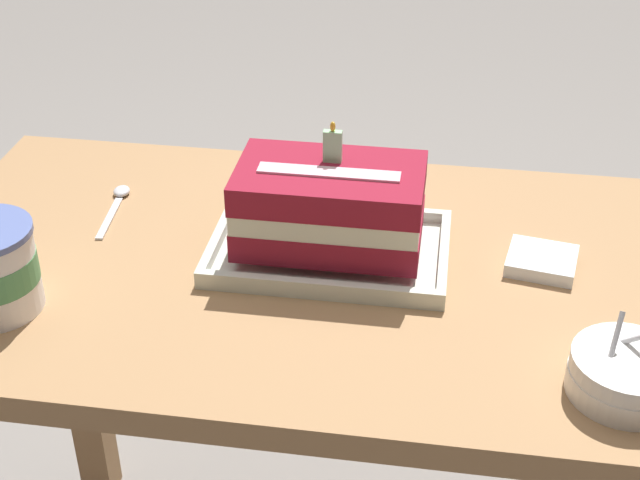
{
  "coord_description": "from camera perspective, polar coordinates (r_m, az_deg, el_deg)",
  "views": [
    {
      "loc": [
        0.16,
        -0.99,
        1.42
      ],
      "look_at": [
        0.01,
        0.01,
        0.78
      ],
      "focal_mm": 51.66,
      "sensor_mm": 36.0,
      "label": 1
    }
  ],
  "objects": [
    {
      "name": "napkin_pile",
      "position": [
        1.22,
        13.57,
        -1.27
      ],
      "size": [
        0.1,
        0.09,
        0.02
      ],
      "color": "white",
      "rests_on": "dining_table"
    },
    {
      "name": "foil_tray",
      "position": [
        1.21,
        0.59,
        -0.68
      ],
      "size": [
        0.31,
        0.2,
        0.02
      ],
      "color": "silver",
      "rests_on": "dining_table"
    },
    {
      "name": "serving_spoon_near_tray",
      "position": [
        1.37,
        -12.39,
        2.52
      ],
      "size": [
        0.03,
        0.14,
        0.01
      ],
      "color": "silver",
      "rests_on": "dining_table"
    },
    {
      "name": "dining_table",
      "position": [
        1.28,
        -0.56,
        -6.42
      ],
      "size": [
        1.06,
        0.61,
        0.75
      ],
      "color": "#9E754C",
      "rests_on": "ground_plane"
    },
    {
      "name": "bowl_stack",
      "position": [
        1.04,
        18.44,
        -7.91
      ],
      "size": [
        0.12,
        0.12,
        0.09
      ],
      "color": "white",
      "rests_on": "dining_table"
    },
    {
      "name": "birthday_cake",
      "position": [
        1.18,
        0.61,
        2.17
      ],
      "size": [
        0.24,
        0.14,
        0.16
      ],
      "color": "maroon",
      "rests_on": "foil_tray"
    }
  ]
}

